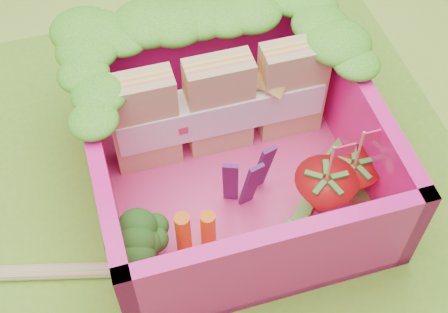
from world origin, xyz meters
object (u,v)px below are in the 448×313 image
at_px(bento_box, 234,151).
at_px(strawberry_right, 351,180).
at_px(broccoli, 142,241).
at_px(strawberry_left, 323,197).
at_px(sandwich_stack, 220,105).

distance_m(bento_box, strawberry_right, 0.57).
height_order(broccoli, strawberry_left, strawberry_left).
relative_size(bento_box, sandwich_stack, 1.23).
distance_m(bento_box, strawberry_left, 0.46).
relative_size(bento_box, broccoli, 3.86).
xyz_separation_m(bento_box, sandwich_stack, (0.01, 0.25, 0.05)).
relative_size(broccoli, strawberry_right, 0.69).
distance_m(sandwich_stack, strawberry_right, 0.71).
distance_m(bento_box, broccoli, 0.60).
bearing_deg(bento_box, strawberry_right, -26.55).
xyz_separation_m(sandwich_stack, strawberry_left, (0.33, -0.56, -0.13)).
bearing_deg(strawberry_left, strawberry_right, 19.85).
bearing_deg(strawberry_right, sandwich_stack, 134.89).
relative_size(broccoli, strawberry_left, 0.64).
bearing_deg(bento_box, broccoli, -148.00).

